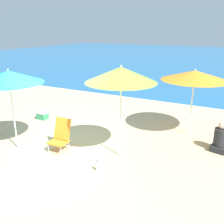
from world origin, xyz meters
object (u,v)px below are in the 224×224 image
Objects in this scene: beach_umbrella_teal at (9,77)px; beach_umbrella_lime at (121,75)px; water_bottle at (98,167)px; cooler_box at (42,115)px; person_seated_near at (220,140)px; beach_chair_orange at (61,135)px; beach_umbrella_orange at (195,75)px.

beach_umbrella_lime reaches higher than beach_umbrella_teal.
water_bottle is 4.18m from cooler_box.
beach_umbrella_lime is 4.42m from cooler_box.
person_seated_near is 6.04m from cooler_box.
beach_chair_orange reaches higher than water_bottle.
beach_umbrella_lime is at bearing -119.64° from beach_umbrella_orange.
beach_umbrella_teal is at bearing -141.64° from person_seated_near.
beach_umbrella_lime is 2.83× the size of person_seated_near.
beach_umbrella_lime is at bearing -133.72° from person_seated_near.
beach_umbrella_lime reaches higher than cooler_box.
person_seated_near is at bearing -38.62° from beach_umbrella_orange.
beach_umbrella_orange is at bearing 65.55° from water_bottle.
water_bottle is (1.46, -0.49, -0.33)m from beach_chair_orange.
beach_umbrella_lime reaches higher than water_bottle.
beach_umbrella_lime is 3.27m from person_seated_near.
beach_umbrella_teal is at bearing -64.27° from cooler_box.
cooler_box is (-1.02, 2.11, -1.85)m from beach_umbrella_teal.
person_seated_near is (0.97, -0.77, -1.54)m from beach_umbrella_orange.
beach_umbrella_teal is 2.54× the size of beach_chair_orange.
beach_chair_orange is 2.32× the size of cooler_box.
beach_chair_orange is at bearing 161.28° from water_bottle.
beach_chair_orange is (-1.60, -0.41, -1.70)m from beach_umbrella_lime.
beach_umbrella_orange is at bearing 41.50° from beach_chair_orange.
beach_umbrella_orange is at bearing 12.10° from cooler_box.
beach_chair_orange is at bearing -137.16° from beach_umbrella_orange.
beach_umbrella_orange is 4.22m from beach_chair_orange.
cooler_box is at bearing 149.82° from water_bottle.
beach_umbrella_orange is 2.38× the size of beach_chair_orange.
beach_umbrella_lime is 6.33× the size of cooler_box.
beach_umbrella_lime is 9.10× the size of water_bottle.
water_bottle is 0.70× the size of cooler_box.
cooler_box is (-3.62, 2.10, 0.04)m from water_bottle.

